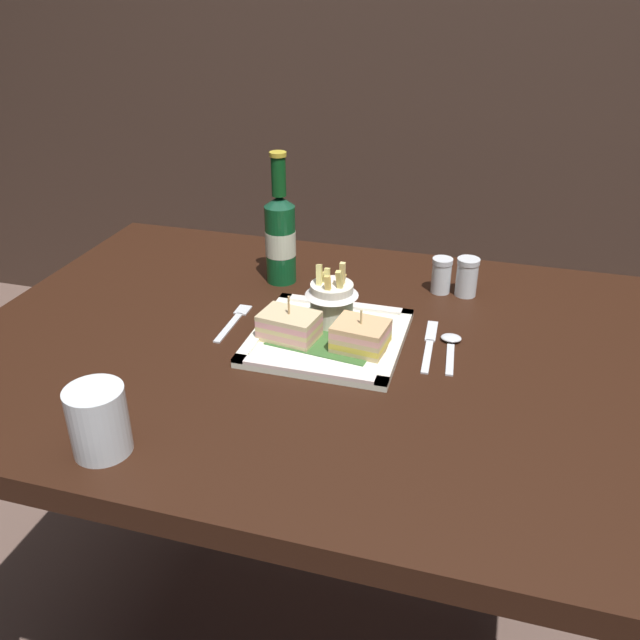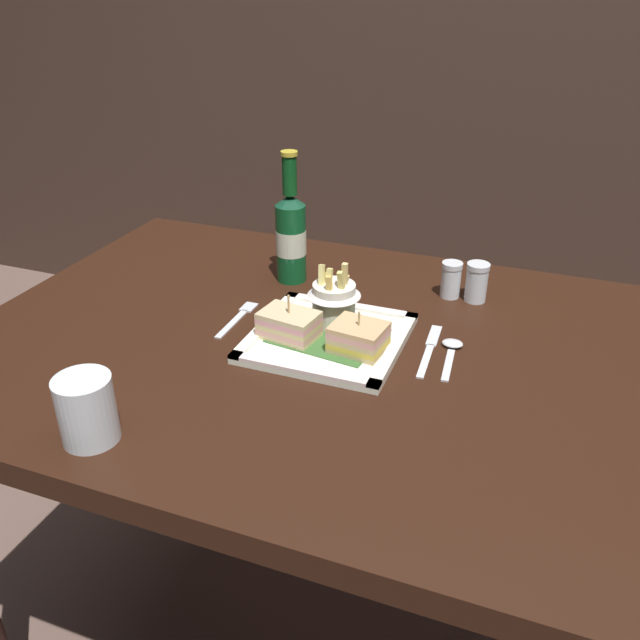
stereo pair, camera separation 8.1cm
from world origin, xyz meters
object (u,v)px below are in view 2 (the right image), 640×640
sandwich_half_right (358,338)px  knife (430,348)px  dining_table (312,387)px  beer_bottle (291,234)px  water_glass (87,413)px  pepper_shaker (476,284)px  square_plate (328,338)px  sandwich_half_left (289,325)px  salt_shaker (451,282)px  fork (238,317)px  fries_cup (334,296)px  spoon (451,349)px

sandwich_half_right → knife: bearing=29.8°
dining_table → beer_bottle: size_ratio=4.57×
beer_bottle → water_glass: 0.58m
water_glass → pepper_shaker: 0.74m
dining_table → water_glass: size_ratio=12.54×
square_plate → sandwich_half_left: size_ratio=2.43×
knife → beer_bottle: bearing=151.7°
salt_shaker → sandwich_half_right: bearing=-109.8°
beer_bottle → salt_shaker: bearing=6.5°
dining_table → knife: size_ratio=6.75×
fork → sandwich_half_left: bearing=-20.6°
dining_table → fries_cup: (0.02, 0.05, 0.16)m
sandwich_half_right → spoon: size_ratio=0.72×
salt_shaker → square_plate: bearing=-122.8°
square_plate → fork: bearing=173.5°
fries_cup → dining_table: bearing=-110.1°
spoon → sandwich_half_right: bearing=-155.2°
beer_bottle → knife: (0.32, -0.17, -0.10)m
sandwich_half_left → water_glass: water_glass is taller
fork → spoon: bearing=3.0°
beer_bottle → salt_shaker: 0.32m
knife → salt_shaker: 0.21m
dining_table → sandwich_half_left: size_ratio=11.54×
sandwich_half_left → sandwich_half_right: 0.12m
fork → beer_bottle: bearing=82.5°
dining_table → beer_bottle: 0.32m
dining_table → fries_cup: 0.17m
fork → knife: 0.35m
sandwich_half_right → spoon: sandwich_half_right is taller
knife → pepper_shaker: 0.22m
square_plate → water_glass: size_ratio=2.64×
fries_cup → fork: fries_cup is taller
sandwich_half_left → fork: (-0.12, 0.05, -0.03)m
spoon → water_glass: bearing=-135.8°
fries_cup → fork: 0.19m
water_glass → sandwich_half_left: bearing=66.2°
square_plate → beer_bottle: (-0.16, 0.21, 0.09)m
square_plate → salt_shaker: bearing=57.2°
sandwich_half_left → beer_bottle: beer_bottle is taller
pepper_shaker → square_plate: bearing=-130.1°
salt_shaker → pepper_shaker: (0.05, 0.00, 0.00)m
beer_bottle → fork: (-0.02, -0.19, -0.10)m
fork → knife: same height
water_glass → knife: bearing=46.5°
sandwich_half_right → salt_shaker: sandwich_half_right is taller
dining_table → square_plate: (0.03, 0.01, 0.10)m
beer_bottle → sandwich_half_left: bearing=-67.9°
square_plate → beer_bottle: 0.28m
square_plate → knife: (0.17, 0.04, -0.01)m
fork → sandwich_half_right: bearing=-10.5°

